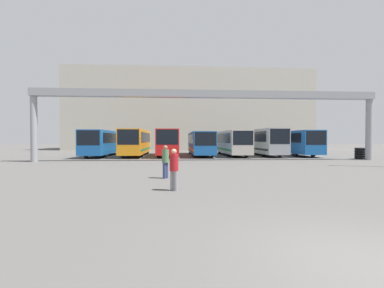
% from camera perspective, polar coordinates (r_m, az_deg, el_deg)
% --- Properties ---
extents(ground_plane, '(200.00, 200.00, 0.00)m').
position_cam_1_polar(ground_plane, '(5.58, 35.07, -21.40)').
color(ground_plane, '#514F4C').
extents(building_backdrop, '(49.07, 12.00, 15.95)m').
position_cam_1_polar(building_backdrop, '(55.28, -0.39, 7.20)').
color(building_backdrop, '#B7B2A3').
rests_on(building_backdrop, ground).
extents(overhead_gantry, '(33.29, 0.80, 6.81)m').
position_cam_1_polar(overhead_gantry, '(25.21, 3.73, 9.54)').
color(overhead_gantry, gray).
rests_on(overhead_gantry, ground).
extents(bus_slot_0, '(2.56, 11.79, 3.12)m').
position_cam_1_polar(bus_slot_0, '(34.33, -18.99, 0.53)').
color(bus_slot_0, '#1959A5').
rests_on(bus_slot_0, ground).
extents(bus_slot_1, '(2.49, 11.44, 3.23)m').
position_cam_1_polar(bus_slot_1, '(33.32, -12.27, 0.65)').
color(bus_slot_1, orange).
rests_on(bus_slot_1, ground).
extents(bus_slot_2, '(2.57, 10.13, 3.23)m').
position_cam_1_polar(bus_slot_2, '(32.31, -5.25, 0.66)').
color(bus_slot_2, red).
rests_on(bus_slot_2, ground).
extents(bus_slot_3, '(2.55, 11.75, 2.97)m').
position_cam_1_polar(bus_slot_3, '(33.27, 1.83, 0.43)').
color(bus_slot_3, '#1959A5').
rests_on(bus_slot_3, ground).
extents(bus_slot_4, '(2.46, 11.09, 3.12)m').
position_cam_1_polar(bus_slot_4, '(33.59, 8.84, 0.55)').
color(bus_slot_4, beige).
rests_on(bus_slot_4, ground).
extents(bus_slot_5, '(2.45, 12.04, 3.35)m').
position_cam_1_polar(bus_slot_5, '(35.16, 15.19, 0.76)').
color(bus_slot_5, '#999EA5').
rests_on(bus_slot_5, ground).
extents(bus_slot_6, '(2.53, 11.81, 3.13)m').
position_cam_1_polar(bus_slot_6, '(36.59, 21.31, 0.55)').
color(bus_slot_6, '#1959A5').
rests_on(bus_slot_6, ground).
extents(pedestrian_far_center, '(0.37, 0.37, 1.78)m').
position_cam_1_polar(pedestrian_far_center, '(13.91, -5.92, -3.74)').
color(pedestrian_far_center, navy).
rests_on(pedestrian_far_center, ground).
extents(pedestrian_near_center, '(0.36, 0.36, 1.72)m').
position_cam_1_polar(pedestrian_near_center, '(10.59, -4.03, -5.44)').
color(pedestrian_near_center, gray).
rests_on(pedestrian_near_center, ground).
extents(tire_stack, '(1.04, 1.04, 1.20)m').
position_cam_1_polar(tire_stack, '(32.37, 33.27, -1.76)').
color(tire_stack, black).
rests_on(tire_stack, ground).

